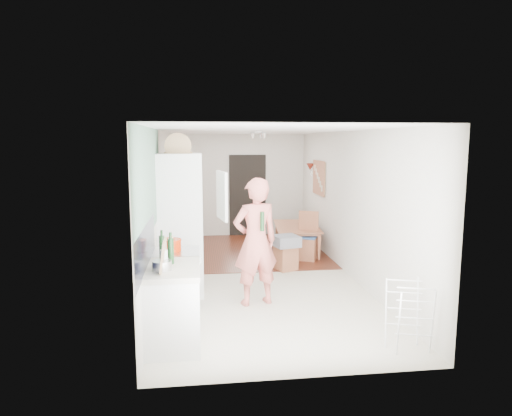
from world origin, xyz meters
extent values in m
cube|color=#B8B49F|center=(0.00, 0.00, 0.00)|extent=(3.20, 7.00, 0.01)
cube|color=maroon|center=(0.00, 1.85, 0.01)|extent=(3.20, 3.30, 0.01)
cube|color=gray|center=(-1.59, -2.00, 1.85)|extent=(0.02, 3.00, 1.30)
cube|color=black|center=(-1.59, -2.55, 1.15)|extent=(0.02, 1.90, 0.50)
cube|color=black|center=(0.20, 3.48, 1.00)|extent=(0.90, 0.04, 2.00)
cube|color=white|center=(-1.30, -2.55, 0.43)|extent=(0.60, 0.90, 0.86)
cube|color=beige|center=(-1.30, -2.55, 0.89)|extent=(0.62, 0.92, 0.06)
cube|color=white|center=(-1.30, -1.80, 0.44)|extent=(0.60, 0.60, 0.88)
cube|color=#B8B8BA|center=(-1.30, -1.80, 0.90)|extent=(0.60, 0.60, 0.04)
cube|color=white|center=(-1.27, -0.78, 1.07)|extent=(0.66, 0.66, 2.15)
cube|color=white|center=(-0.66, -1.08, 1.55)|extent=(0.14, 0.56, 0.70)
cube|color=white|center=(-0.96, -0.78, 1.55)|extent=(0.02, 0.52, 0.66)
cube|color=tan|center=(1.58, 1.90, 1.55)|extent=(0.03, 0.90, 0.70)
cube|color=#9A5D3D|center=(1.57, 1.90, 1.55)|extent=(0.00, 0.94, 0.74)
cone|color=maroon|center=(1.54, 2.55, 1.75)|extent=(0.18, 0.18, 0.16)
imported|color=#D56B60|center=(-0.20, -1.35, 1.08)|extent=(0.89, 0.70, 2.16)
imported|color=#9A5D3D|center=(1.08, 1.65, 0.24)|extent=(0.89, 1.42, 0.48)
cube|color=slate|center=(0.56, 0.31, 0.54)|extent=(0.52, 0.52, 0.19)
cylinder|color=#BF2602|center=(-1.36, -1.78, 1.00)|extent=(0.31, 0.31, 0.15)
cylinder|color=#B8B8BA|center=(-1.41, -2.67, 0.97)|extent=(0.24, 0.24, 0.11)
cylinder|color=#183D1B|center=(-0.13, -1.50, 1.23)|extent=(0.06, 0.06, 0.27)
cylinder|color=#183D1B|center=(-1.32, -2.41, 1.07)|extent=(0.08, 0.08, 0.30)
cylinder|color=#183D1B|center=(-1.44, -2.19, 1.06)|extent=(0.07, 0.07, 0.29)
cylinder|color=silver|center=(-1.39, -2.59, 1.02)|extent=(0.10, 0.10, 0.21)
cylinder|color=tan|center=(-1.41, -2.18, 1.02)|extent=(0.06, 0.06, 0.20)
cylinder|color=tan|center=(-1.34, -2.05, 1.02)|extent=(0.06, 0.06, 0.20)
camera|label=1|loc=(-0.98, -7.64, 2.33)|focal=32.00mm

